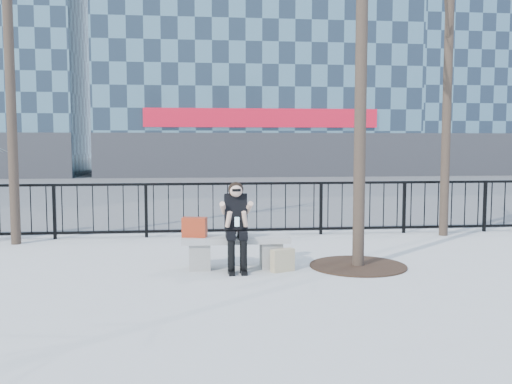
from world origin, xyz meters
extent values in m
plane|color=#A3A29D|center=(0.00, 0.00, 0.00)|extent=(120.00, 120.00, 0.00)
cube|color=#474747|center=(0.00, 15.00, 0.00)|extent=(60.00, 23.00, 0.01)
cube|color=black|center=(0.00, 3.00, 1.08)|extent=(14.00, 0.05, 0.05)
cube|color=black|center=(0.00, 3.00, 0.12)|extent=(14.00, 0.05, 0.05)
cube|color=#2D2D30|center=(3.00, 21.96, 1.20)|extent=(18.00, 0.08, 2.40)
cube|color=#AE0B1F|center=(3.00, 21.90, 3.20)|extent=(12.60, 0.12, 1.00)
cylinder|color=black|center=(1.90, -0.10, 3.75)|extent=(0.18, 0.18, 7.50)
cylinder|color=black|center=(-4.00, 2.50, 3.25)|extent=(0.18, 0.18, 6.50)
cylinder|color=black|center=(4.50, 2.60, 3.50)|extent=(0.18, 0.18, 7.00)
cylinder|color=black|center=(1.90, -0.10, 0.01)|extent=(1.50, 1.50, 0.02)
cube|color=slate|center=(-0.55, 0.00, 0.20)|extent=(0.32, 0.38, 0.40)
cube|color=slate|center=(0.55, 0.00, 0.20)|extent=(0.32, 0.38, 0.40)
cube|color=gray|center=(0.00, 0.00, 0.45)|extent=(1.65, 0.46, 0.09)
cube|color=maroon|center=(-0.62, 0.02, 0.64)|extent=(0.40, 0.25, 0.30)
cube|color=#C2B489|center=(0.68, -0.30, 0.17)|extent=(0.38, 0.26, 0.34)
camera|label=1|loc=(-0.61, -8.61, 1.94)|focal=40.00mm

